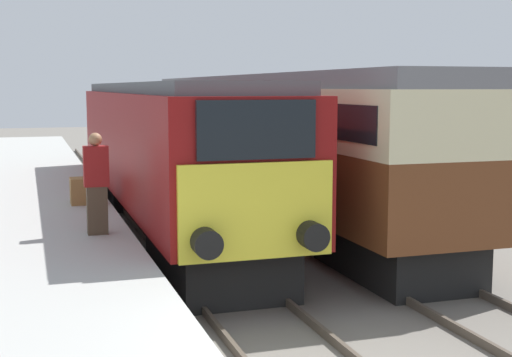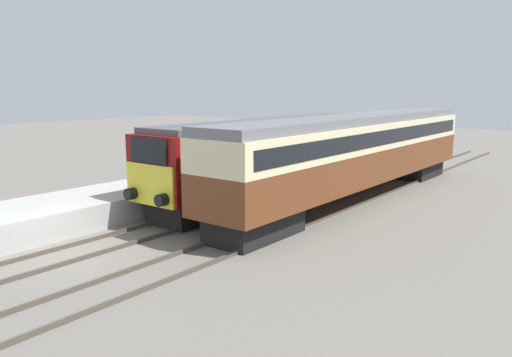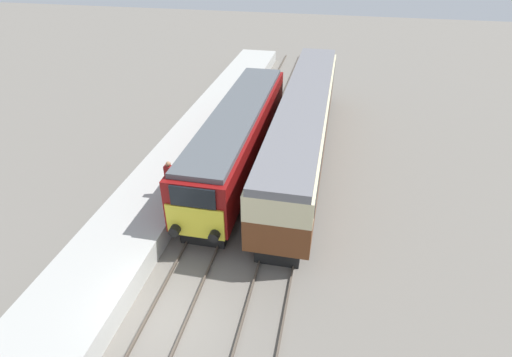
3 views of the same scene
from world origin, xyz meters
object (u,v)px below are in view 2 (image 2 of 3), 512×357
locomotive (271,154)px  passenger_carriage (358,148)px  person_on_platform (166,166)px  luggage_crate (222,170)px

locomotive → passenger_carriage: bearing=33.4°
person_on_platform → luggage_crate: person_on_platform is taller
luggage_crate → person_on_platform: bearing=-91.2°
person_on_platform → luggage_crate: 3.59m
passenger_carriage → person_on_platform: size_ratio=10.88×
locomotive → person_on_platform: 5.18m
locomotive → luggage_crate: bearing=-151.0°
locomotive → passenger_carriage: (3.40, 2.24, 0.31)m
passenger_carriage → person_on_platform: bearing=-128.8°
locomotive → person_on_platform: locomotive is taller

